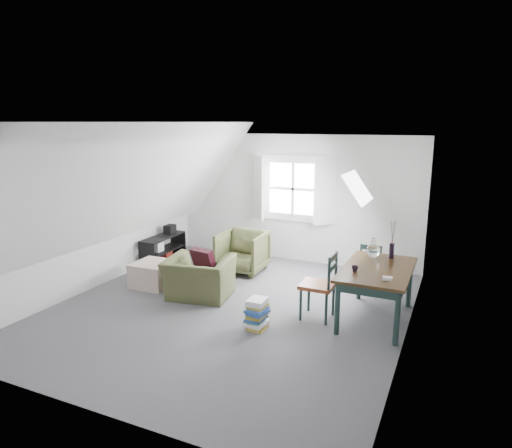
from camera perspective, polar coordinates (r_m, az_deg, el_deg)
The scene contains 24 objects.
floor at distance 6.95m, azimuth -3.29°, elevation -10.49°, with size 5.50×5.50×0.00m, color #4E4E52.
ceiling at distance 6.39m, azimuth -3.57°, elevation 10.59°, with size 5.50×5.50×0.00m, color white.
wall_back at distance 9.03m, azimuth 4.74°, elevation 3.18°, with size 5.00×5.00×0.00m, color silver.
wall_front at distance 4.42m, azimuth -20.44°, elevation -7.69°, with size 5.00×5.00×0.00m, color silver.
wall_left at distance 8.01m, azimuth -19.45°, elevation 1.29°, with size 5.50×5.50×0.00m, color silver.
wall_right at distance 5.85m, azimuth 18.80°, elevation -2.65°, with size 5.50×5.50×0.00m, color silver.
slope_left at distance 7.31m, azimuth -14.33°, elevation 4.76°, with size 5.50×5.50×0.00m, color white.
slope_right at distance 5.90m, azimuth 9.96°, elevation 3.18°, with size 5.50×5.50×0.00m, color white.
dormer_window at distance 8.93m, azimuth 4.60°, elevation 4.37°, with size 1.71×0.35×1.30m.
skylight at distance 7.16m, azimuth 12.60°, elevation 4.46°, with size 0.55×0.75×0.04m, color white.
armchair_near at distance 7.42m, azimuth -7.05°, elevation -9.03°, with size 0.99×0.86×0.64m, color #434725.
armchair_far at distance 8.56m, azimuth -1.70°, elevation -5.94°, with size 0.81×0.84×0.76m, color #434725.
throw_pillow at distance 7.35m, azimuth -6.56°, elevation -4.54°, with size 0.40×0.12×0.40m, color #340E19.
ottoman at distance 7.97m, azimuth -12.69°, elevation -6.13°, with size 0.62×0.62×0.41m, color tan.
dining_table at distance 6.56m, azimuth 14.91°, elevation -6.16°, with size 0.91×1.52×0.76m.
demijohn at distance 6.95m, azimuth 14.43°, elevation -3.18°, with size 0.21×0.21×0.29m.
vase_twigs at distance 7.01m, azimuth 16.59°, elevation -3.13°, with size 0.07×0.08×0.57m.
cup at distance 6.29m, azimuth 12.24°, elevation -5.87°, with size 0.09×0.09×0.08m, color black.
paper_box at distance 6.08m, azimuth 16.11°, elevation -6.56°, with size 0.12×0.08×0.04m, color white.
dining_chair_far at distance 7.71m, azimuth 14.24°, elevation -5.12°, with size 0.38×0.38×0.82m.
dining_chair_near at distance 6.50m, azimuth 8.05°, elevation -7.48°, with size 0.45×0.45×0.97m.
media_shelf at distance 9.14m, azimuth -11.64°, elevation -3.37°, with size 0.36×1.07×0.55m.
electronics_box at distance 9.27m, azimuth -10.71°, elevation -0.68°, with size 0.17×0.23×0.19m, color black.
magazine_stack at distance 6.24m, azimuth 0.14°, elevation -11.17°, with size 0.31×0.36×0.41m.
Camera 1 is at (2.99, -5.65, 2.72)m, focal length 32.00 mm.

